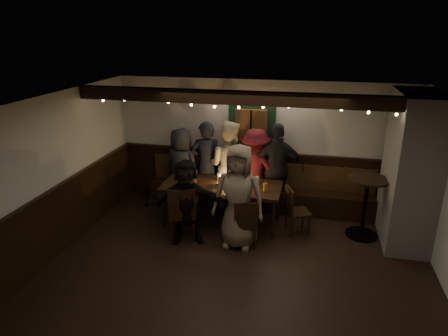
% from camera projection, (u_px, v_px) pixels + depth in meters
% --- Properties ---
extents(room, '(6.02, 5.01, 2.62)m').
position_uv_depth(room, '(313.00, 177.00, 7.01)').
color(room, black).
rests_on(room, ground).
extents(dining_table, '(2.20, 0.94, 0.95)m').
position_uv_depth(dining_table, '(221.00, 188.00, 7.45)').
color(dining_table, black).
rests_on(dining_table, ground).
extents(chair_near_left, '(0.58, 0.58, 1.01)m').
position_uv_depth(chair_near_left, '(182.00, 211.00, 6.87)').
color(chair_near_left, black).
rests_on(chair_near_left, ground).
extents(chair_near_right, '(0.48, 0.48, 0.87)m').
position_uv_depth(chair_near_right, '(245.00, 221.00, 6.68)').
color(chair_near_right, black).
rests_on(chair_near_right, ground).
extents(chair_end, '(0.52, 0.52, 0.89)m').
position_uv_depth(chair_end, '(294.00, 208.00, 7.15)').
color(chair_end, black).
rests_on(chair_end, ground).
extents(high_top, '(0.70, 0.70, 1.11)m').
position_uv_depth(high_top, '(366.00, 200.00, 7.00)').
color(high_top, black).
rests_on(high_top, ground).
extents(person_a, '(0.92, 0.72, 1.65)m').
position_uv_depth(person_a, '(182.00, 167.00, 8.23)').
color(person_a, '#24252A').
rests_on(person_a, ground).
extents(person_b, '(0.74, 0.57, 1.80)m').
position_uv_depth(person_b, '(206.00, 164.00, 8.20)').
color(person_b, black).
rests_on(person_b, ground).
extents(person_c, '(0.99, 0.83, 1.83)m').
position_uv_depth(person_c, '(228.00, 165.00, 8.10)').
color(person_c, beige).
rests_on(person_c, ground).
extents(person_d, '(1.12, 0.68, 1.69)m').
position_uv_depth(person_d, '(255.00, 170.00, 8.02)').
color(person_d, '#4D1017').
rests_on(person_d, ground).
extents(person_e, '(1.13, 0.61, 1.83)m').
position_uv_depth(person_e, '(277.00, 169.00, 7.90)').
color(person_e, black).
rests_on(person_e, ground).
extents(person_f, '(1.46, 0.86, 1.50)m').
position_uv_depth(person_f, '(187.00, 202.00, 6.80)').
color(person_f, black).
rests_on(person_f, ground).
extents(person_g, '(0.92, 0.63, 1.80)m').
position_uv_depth(person_g, '(239.00, 197.00, 6.63)').
color(person_g, '#806C58').
rests_on(person_g, ground).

